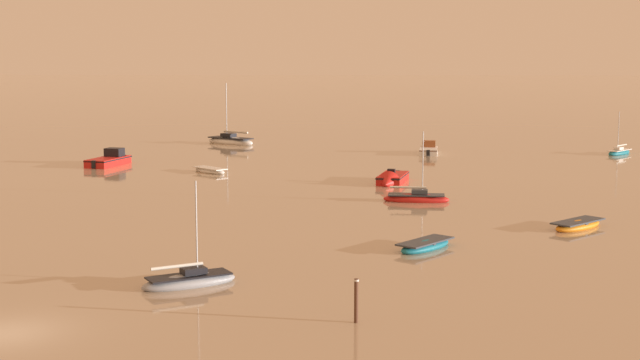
# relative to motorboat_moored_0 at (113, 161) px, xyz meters

# --- Properties ---
(ground_plane) EXTENTS (800.00, 800.00, 0.00)m
(ground_plane) POSITION_rel_motorboat_moored_0_xyz_m (10.53, -55.76, -0.37)
(ground_plane) COLOR tan
(motorboat_moored_0) EXTENTS (3.78, 6.76, 2.44)m
(motorboat_moored_0) POSITION_rel_motorboat_moored_0_xyz_m (0.00, 0.00, 0.00)
(motorboat_moored_0) COLOR red
(motorboat_moored_0) RESTS_ON ground
(sailboat_moored_0) EXTENTS (3.93, 4.30, 4.99)m
(sailboat_moored_0) POSITION_rel_motorboat_moored_0_xyz_m (53.86, 11.48, -0.15)
(sailboat_moored_0) COLOR #197084
(sailboat_moored_0) RESTS_ON ground
(motorboat_moored_1) EXTENTS (2.43, 5.66, 2.09)m
(motorboat_moored_1) POSITION_rel_motorboat_moored_0_xyz_m (32.75, 11.64, -0.05)
(motorboat_moored_1) COLOR white
(motorboat_moored_1) RESTS_ON ground
(rowboat_moored_0) EXTENTS (3.88, 4.35, 0.69)m
(rowboat_moored_0) POSITION_rel_motorboat_moored_0_xyz_m (28.72, -38.82, -0.18)
(rowboat_moored_0) COLOR #197084
(rowboat_moored_0) RESTS_ON ground
(sailboat_moored_1) EXTENTS (5.14, 1.97, 5.64)m
(sailboat_moored_1) POSITION_rel_motorboat_moored_0_xyz_m (29.27, -21.88, -0.12)
(sailboat_moored_1) COLOR red
(sailboat_moored_1) RESTS_ON ground
(motorboat_moored_3) EXTENTS (3.23, 6.14, 2.00)m
(motorboat_moored_3) POSITION_rel_motorboat_moored_0_xyz_m (27.67, -12.47, -0.09)
(motorboat_moored_3) COLOR red
(motorboat_moored_3) RESTS_ON ground
(sailboat_moored_2) EXTENTS (6.99, 5.69, 7.81)m
(sailboat_moored_2) POSITION_rel_motorboat_moored_0_xyz_m (9.01, 21.25, -0.03)
(sailboat_moored_2) COLOR white
(sailboat_moored_2) RESTS_ON ground
(rowboat_moored_4) EXTENTS (4.30, 4.27, 0.71)m
(rowboat_moored_4) POSITION_rel_motorboat_moored_0_xyz_m (39.08, -32.13, -0.17)
(rowboat_moored_4) COLOR orange
(rowboat_moored_4) RESTS_ON ground
(sailboat_moored_3) EXTENTS (4.91, 3.78, 5.42)m
(sailboat_moored_3) POSITION_rel_motorboat_moored_0_xyz_m (16.55, -47.77, -0.13)
(sailboat_moored_3) COLOR gray
(sailboat_moored_3) RESTS_ON ground
(rowboat_moored_5) EXTENTS (3.95, 3.86, 0.65)m
(rowboat_moored_5) POSITION_rel_motorboat_moored_0_xyz_m (10.79, -5.76, -0.19)
(rowboat_moored_5) COLOR white
(rowboat_moored_5) RESTS_ON ground
(mooring_post_left) EXTENTS (0.22, 0.22, 2.11)m
(mooring_post_left) POSITION_rel_motorboat_moored_0_xyz_m (24.74, -53.60, 0.53)
(mooring_post_left) COLOR #533323
(mooring_post_left) RESTS_ON ground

